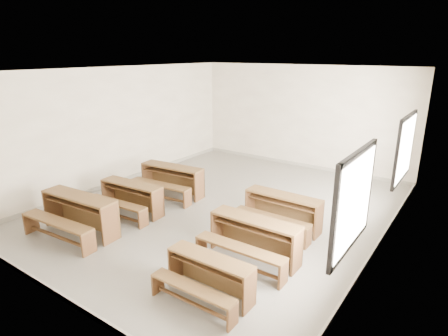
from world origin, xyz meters
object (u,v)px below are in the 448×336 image
Objects in this scene: desk_set_2 at (171,178)px; desk_set_5 at (282,209)px; desk_set_4 at (253,236)px; desk_set_0 at (78,212)px; desk_set_1 at (130,196)px; desk_set_3 at (209,274)px.

desk_set_2 reaches higher than desk_set_5.
desk_set_4 is (3.36, -1.49, -0.01)m from desk_set_2.
desk_set_0 reaches higher than desk_set_4.
desk_set_3 is at bearing -27.36° from desk_set_1.
desk_set_5 is (-0.14, 1.39, -0.01)m from desk_set_4.
desk_set_3 is 0.87× the size of desk_set_5.
desk_set_3 is (3.35, -2.81, -0.08)m from desk_set_2.
desk_set_1 is (0.10, 1.30, -0.05)m from desk_set_0.
desk_set_1 is at bearing 177.74° from desk_set_4.
desk_set_0 is 2.68m from desk_set_2.
desk_set_0 is at bearing -97.12° from desk_set_2.
desk_set_4 is at bearing -29.37° from desk_set_2.
desk_set_4 is at bearing 89.47° from desk_set_3.
desk_set_5 is at bearing 92.50° from desk_set_3.
desk_set_0 reaches higher than desk_set_5.
desk_set_1 is 1.38m from desk_set_2.
desk_set_2 is 3.67m from desk_set_4.
desk_set_3 is 2.71m from desk_set_5.
desk_set_4 is at bearing 14.97° from desk_set_0.
desk_set_5 reaches higher than desk_set_3.
desk_set_0 is 3.64m from desk_set_4.
desk_set_5 is at bearing 95.44° from desk_set_4.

